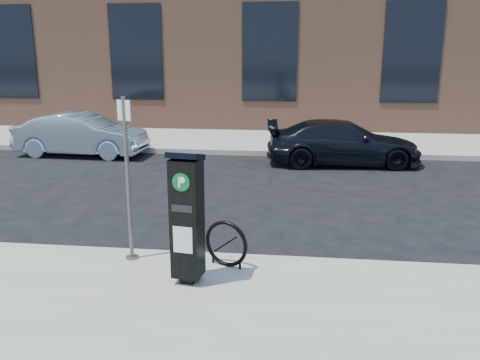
# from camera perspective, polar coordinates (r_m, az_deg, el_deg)

# --- Properties ---
(ground) EXTENTS (120.00, 120.00, 0.00)m
(ground) POSITION_cam_1_polar(r_m,az_deg,el_deg) (7.70, -2.79, -9.31)
(ground) COLOR black
(ground) RESTS_ON ground
(sidewalk_far) EXTENTS (60.00, 12.00, 0.15)m
(sidewalk_far) POSITION_cam_1_polar(r_m,az_deg,el_deg) (21.20, 3.58, 6.20)
(sidewalk_far) COLOR gray
(sidewalk_far) RESTS_ON ground
(curb_near) EXTENTS (60.00, 0.12, 0.16)m
(curb_near) POSITION_cam_1_polar(r_m,az_deg,el_deg) (7.66, -2.83, -8.86)
(curb_near) COLOR #9E9B93
(curb_near) RESTS_ON ground
(curb_far) EXTENTS (60.00, 0.12, 0.16)m
(curb_far) POSITION_cam_1_polar(r_m,az_deg,el_deg) (15.32, 2.23, 3.03)
(curb_far) COLOR #9E9B93
(curb_far) RESTS_ON ground
(building) EXTENTS (28.00, 10.05, 8.25)m
(building) POSITION_cam_1_polar(r_m,az_deg,el_deg) (24.00, 4.19, 16.90)
(building) COLOR #905E41
(building) RESTS_ON ground
(parking_kiosk) EXTENTS (0.45, 0.41, 1.75)m
(parking_kiosk) POSITION_cam_1_polar(r_m,az_deg,el_deg) (6.49, -5.98, -4.08)
(parking_kiosk) COLOR black
(parking_kiosk) RESTS_ON sidewalk_near
(sign_pole) EXTENTS (0.20, 0.19, 2.34)m
(sign_pole) POSITION_cam_1_polar(r_m,az_deg,el_deg) (7.29, -12.48, -0.12)
(sign_pole) COLOR #5C5651
(sign_pole) RESTS_ON sidewalk_near
(bike_rack) EXTENTS (0.64, 0.30, 0.67)m
(bike_rack) POSITION_cam_1_polar(r_m,az_deg,el_deg) (7.12, -1.57, -7.19)
(bike_rack) COLOR black
(bike_rack) RESTS_ON sidewalk_near
(car_silver) EXTENTS (3.93, 1.51, 1.28)m
(car_silver) POSITION_cam_1_polar(r_m,az_deg,el_deg) (15.95, -17.40, 4.90)
(car_silver) COLOR #96AEBF
(car_silver) RESTS_ON ground
(car_dark) EXTENTS (4.31, 1.99, 1.22)m
(car_dark) POSITION_cam_1_polar(r_m,az_deg,el_deg) (14.33, 11.50, 4.13)
(car_dark) COLOR black
(car_dark) RESTS_ON ground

